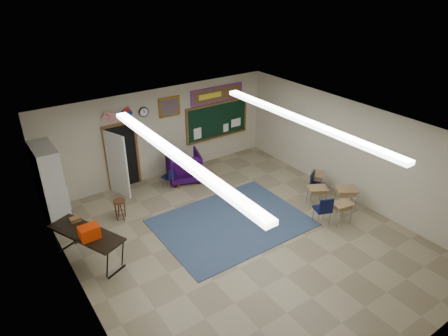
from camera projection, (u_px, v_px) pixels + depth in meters
floor at (243, 240)px, 10.46m from camera, size 9.00×9.00×0.00m
back_wall at (161, 133)px, 13.06m from camera, size 8.00×0.04×3.00m
front_wall at (412, 306)px, 6.48m from camera, size 8.00×0.04×3.00m
left_wall at (81, 250)px, 7.75m from camera, size 0.04×9.00×3.00m
right_wall at (352, 152)px, 11.80m from camera, size 0.04×9.00×3.00m
ceiling at (246, 134)px, 9.09m from camera, size 8.00×9.00×0.04m
area_rug at (231, 223)px, 11.14m from camera, size 4.00×3.00×0.02m
fluorescent_strips at (246, 136)px, 9.11m from camera, size 3.86×6.00×0.10m
doorway at (121, 158)px, 12.40m from camera, size 1.10×0.89×2.16m
chalkboard at (217, 121)px, 14.17m from camera, size 2.55×0.14×1.30m
bulletin_board at (217, 94)px, 13.72m from camera, size 2.10×0.05×0.55m
framed_art_print at (169, 107)px, 12.83m from camera, size 0.75×0.05×0.65m
wall_clock at (144, 112)px, 12.37m from camera, size 0.32×0.05×0.32m
wall_flags at (117, 114)px, 11.86m from camera, size 1.16×0.06×0.70m
storage_cabinet at (50, 184)px, 10.89m from camera, size 0.59×1.25×2.20m
wingback_armchair at (184, 166)px, 13.17m from camera, size 1.31×1.33×0.97m
student_chair_reading at (169, 177)px, 12.75m from camera, size 0.46×0.46×0.74m
student_chair_desk_a at (322, 210)px, 10.93m from camera, size 0.57×0.57×0.88m
student_chair_desk_b at (317, 185)px, 12.20m from camera, size 0.55×0.55×0.82m
student_desk_front_left at (317, 196)px, 11.73m from camera, size 0.67×0.61×0.65m
student_desk_front_right at (316, 181)px, 12.54m from camera, size 0.67×0.64×0.64m
student_desk_back_left at (341, 212)px, 10.99m from camera, size 0.60×0.49×0.64m
student_desk_back_right at (345, 198)px, 11.58m from camera, size 0.73×0.69×0.70m
folding_table at (88, 245)px, 9.55m from camera, size 1.40×2.08×1.13m
wooden_stool at (120, 209)px, 11.19m from camera, size 0.34×0.34×0.60m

